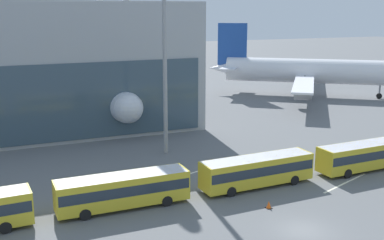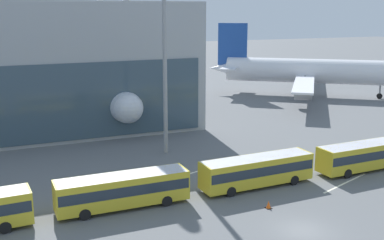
% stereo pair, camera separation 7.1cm
% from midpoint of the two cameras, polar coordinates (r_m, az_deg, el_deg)
% --- Properties ---
extents(ground_plane, '(440.00, 440.00, 0.00)m').
position_cam_midpoint_polar(ground_plane, '(40.81, 12.99, -12.60)').
color(ground_plane, slate).
extents(airliner_at_gate_far, '(42.64, 39.66, 13.83)m').
position_cam_midpoint_polar(airliner_at_gate_far, '(82.44, -13.70, 3.51)').
color(airliner_at_gate_far, silver).
rests_on(airliner_at_gate_far, ground_plane).
extents(airliner_parked_remote, '(36.26, 39.34, 14.68)m').
position_cam_midpoint_polar(airliner_parked_remote, '(101.80, 13.70, 5.65)').
color(airliner_parked_remote, white).
rests_on(airliner_parked_remote, ground_plane).
extents(shuttle_bus_1, '(11.90, 2.81, 3.05)m').
position_cam_midpoint_polar(shuttle_bus_1, '(43.70, -8.22, -8.07)').
color(shuttle_bus_1, gold).
rests_on(shuttle_bus_1, ground_plane).
extents(shuttle_bus_2, '(11.98, 3.12, 3.05)m').
position_cam_midpoint_polar(shuttle_bus_2, '(48.71, 7.68, -5.82)').
color(shuttle_bus_2, gold).
rests_on(shuttle_bus_2, ground_plane).
extents(shuttle_bus_3, '(11.97, 3.05, 3.05)m').
position_cam_midpoint_polar(shuttle_bus_3, '(56.57, 19.90, -3.83)').
color(shuttle_bus_3, gold).
rests_on(shuttle_bus_3, ground_plane).
extents(lane_stripe_0, '(7.90, 3.12, 0.01)m').
position_cam_midpoint_polar(lane_stripe_0, '(52.29, 17.71, -7.10)').
color(lane_stripe_0, silver).
rests_on(lane_stripe_0, ground_plane).
extents(lane_stripe_4, '(11.20, 4.33, 0.01)m').
position_cam_midpoint_polar(lane_stripe_4, '(49.76, -4.00, -7.52)').
color(lane_stripe_4, silver).
rests_on(lane_stripe_4, ground_plane).
extents(traffic_cone_0, '(0.56, 0.56, 0.69)m').
position_cam_midpoint_polar(traffic_cone_0, '(44.24, 9.05, -9.87)').
color(traffic_cone_0, black).
rests_on(traffic_cone_0, ground_plane).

